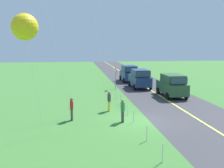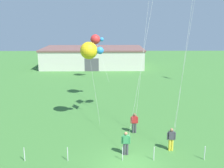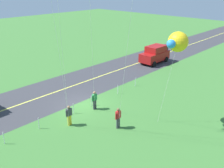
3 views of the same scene
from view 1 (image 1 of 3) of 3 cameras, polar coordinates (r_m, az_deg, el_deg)
name	(u,v)px [view 1 (image 1 of 3)]	position (r m, az deg, el deg)	size (l,w,h in m)	color
ground_plane	(142,121)	(18.73, 6.45, -7.97)	(120.00, 120.00, 0.10)	#3D7533
asphalt_road	(197,118)	(20.06, 17.68, -7.05)	(120.00, 7.00, 0.00)	#38383D
road_centre_stripe	(197,118)	(20.06, 17.68, -7.04)	(120.00, 0.16, 0.00)	#E5E04C
car_suv_foreground	(172,85)	(27.32, 12.75, -0.25)	(4.40, 2.12, 2.24)	#2D5633
car_parked_east_far	(129,73)	(37.37, 3.65, 2.31)	(4.40, 2.12, 2.24)	navy
car_parked_east_near	(140,78)	(31.94, 5.97, 1.19)	(4.40, 2.12, 2.24)	navy
stop_sign	(116,74)	(30.85, 0.77, 2.19)	(0.76, 0.08, 2.56)	gray
person_adult_near	(123,110)	(18.08, 2.30, -5.53)	(0.58, 0.22, 1.60)	#3F3F47
person_adult_companion	(109,100)	(20.95, -0.63, -3.54)	(0.58, 0.22, 1.60)	yellow
person_child_watcher	(72,108)	(18.67, -8.64, -5.17)	(0.58, 0.22, 1.60)	#3F3F47
kite_cyan_top	(25,27)	(14.88, -18.13, 11.51)	(1.90, 1.40, 6.85)	silver
fence_post_0	(163,153)	(12.53, 10.78, -14.28)	(0.05, 0.05, 0.90)	silver
fence_post_1	(147,133)	(14.92, 7.47, -10.38)	(0.05, 0.05, 0.90)	silver
fence_post_2	(133,116)	(18.09, 4.60, -6.91)	(0.05, 0.05, 0.90)	silver
fence_post_3	(128,109)	(19.94, 3.39, -5.41)	(0.05, 0.05, 0.90)	silver
fence_post_4	(121,100)	(22.99, 1.84, -3.49)	(0.05, 0.05, 0.90)	silver
fence_post_5	(116,95)	(25.51, 0.86, -2.27)	(0.05, 0.05, 0.90)	silver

